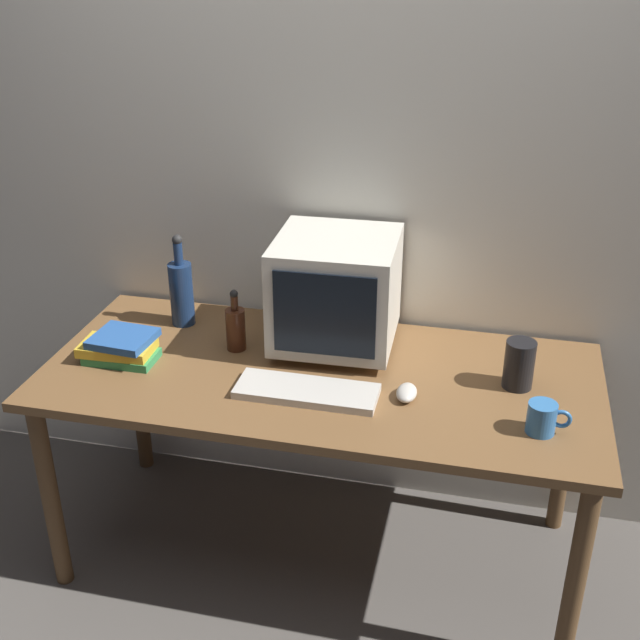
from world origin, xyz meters
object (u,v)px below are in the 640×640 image
(computer_mouse, at_px, (407,393))
(metal_canister, at_px, (519,364))
(book_stack, at_px, (120,348))
(crt_monitor, at_px, (336,291))
(bottle_short, at_px, (236,327))
(mug, at_px, (543,418))
(bottle_tall, at_px, (181,291))
(keyboard, at_px, (307,391))

(computer_mouse, distance_m, metal_canister, 0.35)
(book_stack, bearing_deg, crt_monitor, 21.39)
(book_stack, xyz_separation_m, metal_canister, (1.23, 0.12, 0.03))
(bottle_short, xyz_separation_m, mug, (0.96, -0.27, -0.03))
(bottle_tall, bearing_deg, keyboard, -34.26)
(book_stack, relative_size, mug, 2.01)
(computer_mouse, bearing_deg, keyboard, -170.33)
(bottle_tall, height_order, bottle_short, bottle_tall)
(crt_monitor, height_order, bottle_tall, crt_monitor)
(metal_canister, bearing_deg, crt_monitor, 167.14)
(metal_canister, bearing_deg, book_stack, -174.51)
(computer_mouse, relative_size, bottle_short, 0.48)
(keyboard, relative_size, book_stack, 1.74)
(bottle_tall, bearing_deg, bottle_short, -29.69)
(keyboard, bearing_deg, computer_mouse, 9.69)
(book_stack, distance_m, mug, 1.30)
(crt_monitor, height_order, mug, crt_monitor)
(bottle_short, bearing_deg, book_stack, -155.57)
(bottle_tall, xyz_separation_m, book_stack, (-0.10, -0.29, -0.08))
(crt_monitor, xyz_separation_m, computer_mouse, (0.27, -0.28, -0.17))
(bottle_tall, xyz_separation_m, mug, (1.20, -0.40, -0.08))
(bottle_short, xyz_separation_m, metal_canister, (0.89, -0.03, -0.00))
(keyboard, bearing_deg, book_stack, 173.18)
(crt_monitor, height_order, book_stack, crt_monitor)
(computer_mouse, distance_m, book_stack, 0.92)
(metal_canister, bearing_deg, bottle_short, 177.84)
(bottle_short, bearing_deg, bottle_tall, 150.31)
(crt_monitor, height_order, metal_canister, crt_monitor)
(keyboard, height_order, computer_mouse, computer_mouse)
(computer_mouse, xyz_separation_m, bottle_short, (-0.58, 0.18, 0.06))
(computer_mouse, bearing_deg, bottle_tall, 159.05)
(crt_monitor, xyz_separation_m, bottle_short, (-0.31, -0.10, -0.11))
(computer_mouse, height_order, mug, mug)
(bottle_tall, relative_size, metal_canister, 2.16)
(keyboard, bearing_deg, bottle_tall, 145.62)
(bottle_short, distance_m, metal_canister, 0.90)
(bottle_tall, distance_m, mug, 1.27)
(bottle_short, height_order, metal_canister, bottle_short)
(crt_monitor, relative_size, bottle_short, 1.90)
(bottle_short, xyz_separation_m, book_stack, (-0.33, -0.15, -0.04))
(bottle_tall, relative_size, bottle_short, 1.55)
(keyboard, xyz_separation_m, book_stack, (-0.63, 0.07, 0.03))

